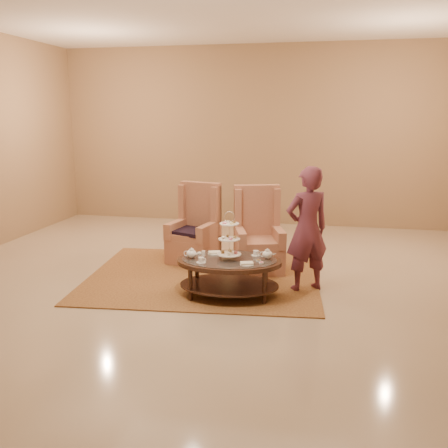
% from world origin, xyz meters
% --- Properties ---
extents(ground, '(8.00, 8.00, 0.00)m').
position_xyz_m(ground, '(0.00, 0.00, 0.00)').
color(ground, tan).
rests_on(ground, ground).
extents(ceiling, '(8.00, 8.00, 0.02)m').
position_xyz_m(ceiling, '(0.00, 0.00, 0.00)').
color(ceiling, silver).
rests_on(ceiling, ground).
extents(wall_back, '(8.00, 0.04, 3.50)m').
position_xyz_m(wall_back, '(0.00, 4.00, 1.75)').
color(wall_back, '#997753').
rests_on(wall_back, ground).
extents(rug, '(3.30, 2.84, 0.02)m').
position_xyz_m(rug, '(-0.21, 0.38, 0.01)').
color(rug, olive).
rests_on(rug, ground).
extents(tea_table, '(1.34, 0.98, 1.06)m').
position_xyz_m(tea_table, '(0.28, -0.28, 0.38)').
color(tea_table, black).
rests_on(tea_table, ground).
extents(armchair_left, '(0.76, 0.77, 1.18)m').
position_xyz_m(armchair_left, '(-0.50, 1.10, 0.40)').
color(armchair_left, '#AC6C51').
rests_on(armchair_left, ground).
extents(armchair_right, '(0.81, 0.82, 1.20)m').
position_xyz_m(armchair_right, '(0.47, 0.86, 0.40)').
color(armchair_right, '#AC6C51').
rests_on(armchair_right, ground).
extents(person, '(0.68, 0.62, 1.57)m').
position_xyz_m(person, '(1.18, 0.15, 0.78)').
color(person, '#5A2636').
rests_on(person, ground).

